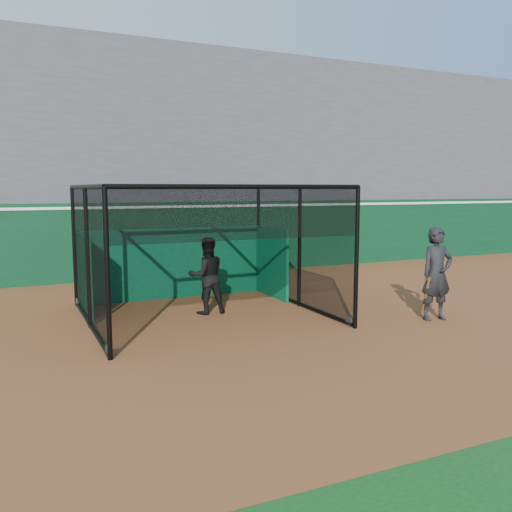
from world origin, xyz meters
name	(u,v)px	position (x,y,z in m)	size (l,w,h in m)	color
ground	(261,341)	(0.00, 0.00, 0.00)	(120.00, 120.00, 0.00)	brown
outfield_wall	(153,239)	(0.00, 8.50, 1.29)	(50.00, 0.50, 2.50)	#09361C
grandstand	(127,149)	(0.00, 12.27, 4.48)	(50.00, 7.85, 8.95)	#4C4C4F
batting_cage	(202,252)	(-0.34, 2.47, 1.49)	(5.21, 4.97, 2.99)	black
batter	(207,276)	(-0.18, 2.64, 0.91)	(0.88, 0.69, 1.82)	black
on_deck_player	(437,274)	(4.32, -0.10, 1.05)	(0.82, 0.59, 2.10)	black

